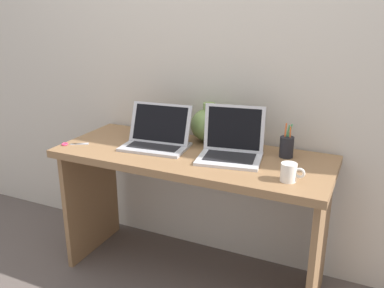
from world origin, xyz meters
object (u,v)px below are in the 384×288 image
(laptop_left, at_px, (158,136))
(coffee_mug, at_px, (289,172))
(green_vase, at_px, (209,124))
(laptop_right, at_px, (232,144))
(scissors, at_px, (70,144))
(pen_cup, at_px, (287,146))

(laptop_left, height_order, coffee_mug, laptop_left)
(green_vase, distance_m, coffee_mug, 0.66)
(coffee_mug, bearing_deg, laptop_right, 150.99)
(laptop_left, xyz_separation_m, green_vase, (0.22, 0.21, 0.04))
(coffee_mug, distance_m, scissors, 1.21)
(pen_cup, bearing_deg, scissors, -164.75)
(laptop_right, relative_size, coffee_mug, 3.23)
(laptop_right, height_order, green_vase, laptop_right)
(coffee_mug, bearing_deg, pen_cup, 104.95)
(laptop_right, xyz_separation_m, green_vase, (-0.21, 0.19, 0.03))
(laptop_left, relative_size, coffee_mug, 3.41)
(green_vase, height_order, scissors, green_vase)
(green_vase, xyz_separation_m, pen_cup, (0.46, -0.08, -0.04))
(scissors, bearing_deg, laptop_left, 21.57)
(laptop_left, bearing_deg, scissors, -158.43)
(green_vase, relative_size, pen_cup, 1.26)
(pen_cup, height_order, scissors, pen_cup)
(coffee_mug, height_order, scissors, coffee_mug)
(laptop_left, distance_m, pen_cup, 0.69)
(scissors, bearing_deg, green_vase, 29.98)
(laptop_left, relative_size, green_vase, 1.67)
(green_vase, bearing_deg, pen_cup, -9.78)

